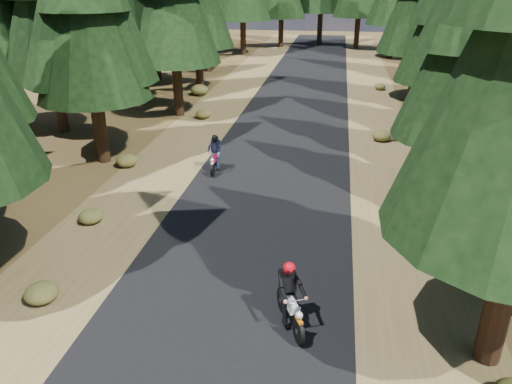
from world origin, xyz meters
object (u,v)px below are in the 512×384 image
rider_lead (290,307)px  log_near (430,137)px  log_far (498,247)px  rider_follow (215,160)px

rider_lead → log_near: bearing=-133.9°
log_far → rider_lead: (-5.57, -4.27, 0.41)m
rider_lead → rider_follow: (-3.90, 9.08, -0.03)m
log_far → rider_lead: rider_lead is taller
rider_lead → log_far: bearing=-166.7°
log_far → rider_follow: rider_follow is taller
log_near → rider_follow: (-9.16, -5.63, 0.34)m
log_near → log_far: size_ratio=1.16×
log_near → rider_follow: bearing=-161.0°
rider_follow → rider_lead: bearing=109.9°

